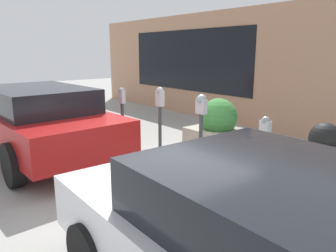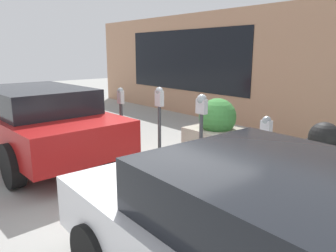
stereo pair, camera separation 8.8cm
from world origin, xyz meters
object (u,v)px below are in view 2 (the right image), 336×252
parked_car_front (267,236)px  trash_bin (322,158)px  parking_meter_nearest (265,148)px  planter_box (217,133)px  parking_meter_fourth (121,111)px  parking_meter_second (201,119)px  parked_car_middle (35,119)px  parking_meter_middle (159,112)px

parked_car_front → trash_bin: parked_car_front is taller
parking_meter_nearest → planter_box: size_ratio=1.07×
parking_meter_nearest → trash_bin: 1.27m
parking_meter_fourth → trash_bin: 4.02m
parking_meter_second → parking_meter_fourth: (2.35, 0.04, -0.19)m
parked_car_front → parked_car_middle: 5.58m
parking_meter_nearest → parked_car_middle: size_ratio=0.28×
planter_box → parked_car_middle: parked_car_middle is taller
parked_car_front → parked_car_middle: parked_car_middle is taller
parking_meter_nearest → parked_car_middle: bearing=19.4°
parking_meter_fourth → parked_car_middle: parked_car_middle is taller
planter_box → trash_bin: (-2.19, 0.04, 0.03)m
parking_meter_nearest → parking_meter_middle: bearing=-0.2°
parking_meter_fourth → planter_box: (-1.61, -1.29, -0.38)m
parking_meter_nearest → parking_meter_fourth: bearing=1.0°
parking_meter_fourth → parked_car_middle: (0.94, 1.52, -0.11)m
parking_meter_second → parked_car_front: size_ratio=0.39×
parked_car_middle → trash_bin: bearing=-151.9°
parking_meter_nearest → trash_bin: size_ratio=1.19×
planter_box → parked_car_front: size_ratio=0.32×
parked_car_front → parked_car_middle: bearing=1.1°
parking_meter_fourth → parked_car_middle: 1.79m
parking_meter_second → trash_bin: 1.97m
parked_car_front → parking_meter_middle: bearing=-24.0°
parked_car_front → trash_bin: size_ratio=3.45×
parked_car_middle → parked_car_front: bearing=177.5°
parked_car_middle → parking_meter_second: bearing=-156.9°
parking_meter_second → parked_car_middle: (3.29, 1.56, -0.31)m
planter_box → parking_meter_fourth: bearing=38.8°
parking_meter_second → parking_meter_middle: (1.12, -0.03, -0.04)m
parking_meter_middle → planter_box: bearing=-106.8°
parking_meter_middle → parked_car_front: parking_meter_middle is taller
parking_meter_nearest → planter_box: (1.93, -1.23, -0.36)m
parking_meter_nearest → parking_meter_second: size_ratio=0.88×
parking_meter_nearest → parked_car_middle: 4.75m
parking_meter_second → parking_meter_fourth: bearing=1.0°
planter_box → parking_meter_second: bearing=120.8°
parking_meter_nearest → parked_car_front: size_ratio=0.34×
parking_meter_second → parked_car_middle: 3.65m
parking_meter_nearest → parking_meter_middle: size_ratio=0.87×
parking_meter_nearest → planter_box: 2.32m
parked_car_front → trash_bin: bearing=-72.0°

